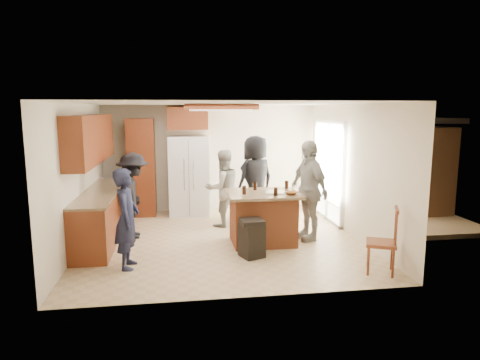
{
  "coord_description": "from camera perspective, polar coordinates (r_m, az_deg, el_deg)",
  "views": [
    {
      "loc": [
        -0.79,
        -7.62,
        2.39
      ],
      "look_at": [
        0.31,
        -0.18,
        1.15
      ],
      "focal_mm": 32.0,
      "sensor_mm": 36.0,
      "label": 1
    }
  ],
  "objects": [
    {
      "name": "refrigerator",
      "position": [
        9.86,
        -6.88,
        0.59
      ],
      "size": [
        0.9,
        0.76,
        1.8
      ],
      "color": "white",
      "rests_on": "ground"
    },
    {
      "name": "room_shell",
      "position": [
        10.71,
        20.54,
        0.58
      ],
      "size": [
        8.0,
        5.2,
        5.0
      ],
      "color": "tan",
      "rests_on": "ground"
    },
    {
      "name": "person_behind_right",
      "position": [
        9.07,
        2.08,
        0.07
      ],
      "size": [
        1.08,
        0.96,
        1.86
      ],
      "primitive_type": "imported",
      "rotation": [
        0.0,
        0.0,
        3.66
      ],
      "color": "black",
      "rests_on": "ground"
    },
    {
      "name": "trash_bin",
      "position": [
        7.05,
        1.59,
        -7.73
      ],
      "size": [
        0.44,
        0.44,
        0.63
      ],
      "color": "black",
      "rests_on": "ground"
    },
    {
      "name": "spindle_chair",
      "position": [
        6.68,
        18.48,
        -7.99
      ],
      "size": [
        0.56,
        0.56,
        0.99
      ],
      "color": "maroon",
      "rests_on": "ground"
    },
    {
      "name": "person_behind_left",
      "position": [
        8.8,
        -2.29,
        -1.11
      ],
      "size": [
        0.89,
        0.72,
        1.59
      ],
      "primitive_type": "imported",
      "rotation": [
        0.0,
        0.0,
        3.5
      ],
      "color": "gray",
      "rests_on": "ground"
    },
    {
      "name": "back_wall_units",
      "position": [
        9.89,
        -11.49,
        3.3
      ],
      "size": [
        1.8,
        0.6,
        2.45
      ],
      "color": "maroon",
      "rests_on": "ground"
    },
    {
      "name": "person_side_right",
      "position": [
        7.97,
        9.1,
        -1.36
      ],
      "size": [
        0.82,
        1.19,
        1.85
      ],
      "primitive_type": "imported",
      "rotation": [
        0.0,
        0.0,
        -1.3
      ],
      "color": "gray",
      "rests_on": "ground"
    },
    {
      "name": "kitchen_island",
      "position": [
        7.74,
        3.05,
        -4.99
      ],
      "size": [
        1.28,
        1.03,
        0.93
      ],
      "color": "#A34E2A",
      "rests_on": "ground"
    },
    {
      "name": "person_front_left",
      "position": [
        6.69,
        -14.84,
        -5.0
      ],
      "size": [
        0.44,
        0.58,
        1.53
      ],
      "primitive_type": "imported",
      "rotation": [
        0.0,
        0.0,
        1.52
      ],
      "color": "#1B1E37",
      "rests_on": "ground"
    },
    {
      "name": "person_counter",
      "position": [
        8.26,
        -14.0,
        -2.0
      ],
      "size": [
        0.5,
        1.05,
        1.61
      ],
      "primitive_type": "imported",
      "rotation": [
        0.0,
        0.0,
        1.58
      ],
      "color": "black",
      "rests_on": "ground"
    },
    {
      "name": "island_items",
      "position": [
        7.6,
        4.98,
        -1.45
      ],
      "size": [
        0.96,
        0.72,
        0.15
      ],
      "color": "silver",
      "rests_on": "kitchen_island"
    },
    {
      "name": "left_cabinetry",
      "position": [
        8.28,
        -18.36,
        -1.1
      ],
      "size": [
        0.64,
        3.0,
        2.3
      ],
      "color": "maroon",
      "rests_on": "ground"
    }
  ]
}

